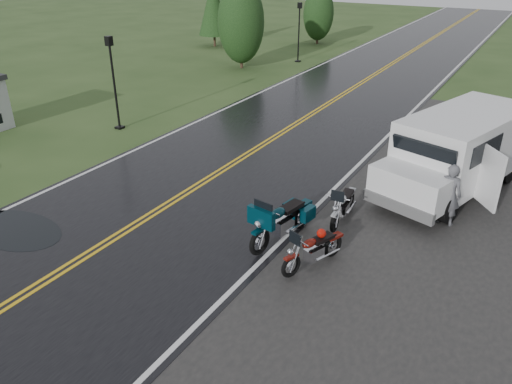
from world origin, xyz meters
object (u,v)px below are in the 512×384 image
motorcycle_teal (260,231)px  person_at_van (449,196)px  lamp_post_near_left (114,84)px  van_white (392,162)px  motorcycle_silver (335,215)px  motorcycle_red (291,258)px  lamp_post_far_left (299,32)px

motorcycle_teal → person_at_van: (3.55, 3.87, 0.17)m
motorcycle_teal → lamp_post_near_left: size_ratio=0.63×
van_white → motorcycle_silver: bearing=-86.4°
motorcycle_red → motorcycle_teal: bearing=178.0°
motorcycle_teal → motorcycle_silver: size_ratio=1.23×
motorcycle_silver → lamp_post_near_left: lamp_post_near_left is taller
motorcycle_teal → lamp_post_near_left: bearing=161.2°
van_white → lamp_post_far_left: bearing=140.5°
motorcycle_teal → lamp_post_far_left: (-9.19, 21.06, 1.15)m
person_at_van → lamp_post_far_left: bearing=-49.9°
van_white → motorcycle_teal: bearing=-94.5°
motorcycle_red → person_at_van: 4.98m
motorcycle_red → lamp_post_far_left: 23.85m
motorcycle_red → person_at_van: bearing=80.5°
motorcycle_silver → motorcycle_red: bearing=-96.7°
lamp_post_far_left → motorcycle_red: bearing=-64.5°
motorcycle_teal → lamp_post_far_left: lamp_post_far_left is taller
motorcycle_silver → lamp_post_near_left: size_ratio=0.51×
van_white → motorcycle_red: bearing=-81.2°
person_at_van → lamp_post_near_left: size_ratio=0.46×
person_at_van → lamp_post_near_left: bearing=-2.8°
motorcycle_silver → van_white: size_ratio=0.31×
van_white → lamp_post_far_left: 19.84m
lamp_post_near_left → person_at_van: bearing=-6.3°
motorcycle_teal → person_at_van: bearing=57.4°
lamp_post_near_left → motorcycle_red: bearing=-28.1°
van_white → lamp_post_near_left: size_ratio=1.66×
motorcycle_teal → motorcycle_silver: bearing=68.8°
motorcycle_teal → person_at_van: 5.25m
motorcycle_red → motorcycle_silver: 2.35m
lamp_post_near_left → lamp_post_far_left: size_ratio=1.01×
lamp_post_far_left → motorcycle_silver: bearing=-61.6°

